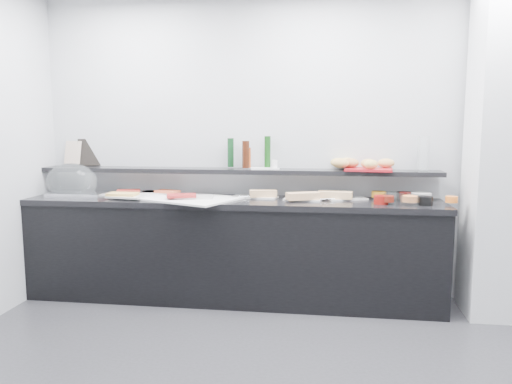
# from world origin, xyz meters

# --- Properties ---
(back_wall) EXTENTS (5.00, 0.02, 2.70)m
(back_wall) POSITION_xyz_m (0.00, 2.00, 1.35)
(back_wall) COLOR #B0B3B7
(back_wall) RESTS_ON ground
(column) EXTENTS (0.50, 0.50, 2.70)m
(column) POSITION_xyz_m (1.50, 1.65, 1.35)
(column) COLOR silver
(column) RESTS_ON ground
(buffet_cabinet) EXTENTS (3.60, 0.60, 0.85)m
(buffet_cabinet) POSITION_xyz_m (-0.70, 1.70, 0.42)
(buffet_cabinet) COLOR black
(buffet_cabinet) RESTS_ON ground
(counter_top) EXTENTS (3.62, 0.62, 0.05)m
(counter_top) POSITION_xyz_m (-0.70, 1.70, 0.88)
(counter_top) COLOR black
(counter_top) RESTS_ON buffet_cabinet
(wall_shelf) EXTENTS (3.60, 0.25, 0.04)m
(wall_shelf) POSITION_xyz_m (-0.70, 1.88, 1.13)
(wall_shelf) COLOR black
(wall_shelf) RESTS_ON back_wall
(cloche_base) EXTENTS (0.51, 0.34, 0.04)m
(cloche_base) POSITION_xyz_m (-2.09, 1.68, 0.92)
(cloche_base) COLOR silver
(cloche_base) RESTS_ON counter_top
(cloche_dome) EXTENTS (0.55, 0.40, 0.34)m
(cloche_dome) POSITION_xyz_m (-2.20, 1.73, 1.03)
(cloche_dome) COLOR white
(cloche_dome) RESTS_ON cloche_base
(linen_runner) EXTENTS (1.35, 1.01, 0.01)m
(linen_runner) POSITION_xyz_m (-1.26, 1.72, 0.91)
(linen_runner) COLOR silver
(linen_runner) RESTS_ON counter_top
(platter_meat_a) EXTENTS (0.30, 0.24, 0.01)m
(platter_meat_a) POSITION_xyz_m (-1.59, 1.85, 0.92)
(platter_meat_a) COLOR white
(platter_meat_a) RESTS_ON linen_runner
(food_meat_a) EXTENTS (0.24, 0.19, 0.02)m
(food_meat_a) POSITION_xyz_m (-1.68, 1.79, 0.94)
(food_meat_a) COLOR maroon
(food_meat_a) RESTS_ON platter_meat_a
(platter_salmon) EXTENTS (0.29, 0.21, 0.01)m
(platter_salmon) POSITION_xyz_m (-1.43, 1.85, 0.92)
(platter_salmon) COLOR silver
(platter_salmon) RESTS_ON linen_runner
(food_salmon) EXTENTS (0.23, 0.18, 0.02)m
(food_salmon) POSITION_xyz_m (-1.31, 1.81, 0.94)
(food_salmon) COLOR #D24C2B
(food_salmon) RESTS_ON platter_salmon
(platter_cheese) EXTENTS (0.35, 0.26, 0.01)m
(platter_cheese) POSITION_xyz_m (-1.60, 1.58, 0.92)
(platter_cheese) COLOR silver
(platter_cheese) RESTS_ON linen_runner
(food_cheese) EXTENTS (0.25, 0.16, 0.02)m
(food_cheese) POSITION_xyz_m (-1.65, 1.58, 0.94)
(food_cheese) COLOR #E5B959
(food_cheese) RESTS_ON platter_cheese
(platter_meat_b) EXTENTS (0.35, 0.26, 0.01)m
(platter_meat_b) POSITION_xyz_m (-1.01, 1.63, 0.92)
(platter_meat_b) COLOR silver
(platter_meat_b) RESTS_ON linen_runner
(food_meat_b) EXTENTS (0.28, 0.22, 0.02)m
(food_meat_b) POSITION_xyz_m (-1.11, 1.56, 0.94)
(food_meat_b) COLOR maroon
(food_meat_b) RESTS_ON platter_meat_b
(sandwich_plate_left) EXTENTS (0.42, 0.23, 0.01)m
(sandwich_plate_left) POSITION_xyz_m (-0.51, 1.80, 0.91)
(sandwich_plate_left) COLOR silver
(sandwich_plate_left) RESTS_ON counter_top
(sandwich_food_left) EXTENTS (0.25, 0.14, 0.06)m
(sandwich_food_left) POSITION_xyz_m (-0.43, 1.77, 0.94)
(sandwich_food_left) COLOR tan
(sandwich_food_left) RESTS_ON sandwich_plate_left
(tongs_left) EXTENTS (0.16, 0.05, 0.01)m
(tongs_left) POSITION_xyz_m (-0.56, 1.74, 0.92)
(tongs_left) COLOR #B7B9BE
(tongs_left) RESTS_ON sandwich_plate_left
(sandwich_plate_mid) EXTENTS (0.33, 0.18, 0.01)m
(sandwich_plate_mid) POSITION_xyz_m (-0.08, 1.71, 0.91)
(sandwich_plate_mid) COLOR white
(sandwich_plate_mid) RESTS_ON counter_top
(sandwich_food_mid) EXTENTS (0.30, 0.20, 0.06)m
(sandwich_food_mid) POSITION_xyz_m (-0.08, 1.66, 0.94)
(sandwich_food_mid) COLOR tan
(sandwich_food_mid) RESTS_ON sandwich_plate_mid
(tongs_mid) EXTENTS (0.14, 0.10, 0.01)m
(tongs_mid) POSITION_xyz_m (-0.16, 1.63, 0.92)
(tongs_mid) COLOR silver
(tongs_mid) RESTS_ON sandwich_plate_mid
(sandwich_plate_right) EXTENTS (0.37, 0.26, 0.01)m
(sandwich_plate_right) POSITION_xyz_m (0.30, 1.80, 0.91)
(sandwich_plate_right) COLOR white
(sandwich_plate_right) RESTS_ON counter_top
(sandwich_food_right) EXTENTS (0.30, 0.14, 0.06)m
(sandwich_food_right) POSITION_xyz_m (0.19, 1.77, 0.94)
(sandwich_food_right) COLOR #E3B177
(sandwich_food_right) RESTS_ON sandwich_plate_right
(tongs_right) EXTENTS (0.15, 0.07, 0.01)m
(tongs_right) POSITION_xyz_m (0.14, 1.69, 0.92)
(tongs_right) COLOR silver
(tongs_right) RESTS_ON sandwich_plate_right
(bowl_glass_fruit) EXTENTS (0.22, 0.22, 0.07)m
(bowl_glass_fruit) POSITION_xyz_m (0.69, 1.80, 0.94)
(bowl_glass_fruit) COLOR white
(bowl_glass_fruit) RESTS_ON counter_top
(fill_glass_fruit) EXTENTS (0.16, 0.16, 0.05)m
(fill_glass_fruit) POSITION_xyz_m (0.57, 1.84, 0.95)
(fill_glass_fruit) COLOR orange
(fill_glass_fruit) RESTS_ON bowl_glass_fruit
(bowl_black_jam) EXTENTS (0.16, 0.16, 0.07)m
(bowl_black_jam) POSITION_xyz_m (0.78, 1.85, 0.94)
(bowl_black_jam) COLOR black
(bowl_black_jam) RESTS_ON counter_top
(fill_black_jam) EXTENTS (0.12, 0.12, 0.05)m
(fill_black_jam) POSITION_xyz_m (0.78, 1.82, 0.95)
(fill_black_jam) COLOR #5F0F0D
(fill_black_jam) RESTS_ON bowl_black_jam
(bowl_glass_cream) EXTENTS (0.20, 0.20, 0.07)m
(bowl_glass_cream) POSITION_xyz_m (0.86, 1.76, 0.94)
(bowl_glass_cream) COLOR white
(bowl_glass_cream) RESTS_ON counter_top
(fill_glass_cream) EXTENTS (0.18, 0.18, 0.05)m
(fill_glass_cream) POSITION_xyz_m (0.91, 1.81, 0.95)
(fill_glass_cream) COLOR silver
(fill_glass_cream) RESTS_ON bowl_glass_cream
(bowl_red_jam) EXTENTS (0.15, 0.15, 0.07)m
(bowl_red_jam) POSITION_xyz_m (0.56, 1.60, 0.94)
(bowl_red_jam) COLOR maroon
(bowl_red_jam) RESTS_ON counter_top
(fill_red_jam) EXTENTS (0.11, 0.11, 0.05)m
(fill_red_jam) POSITION_xyz_m (0.61, 1.58, 0.95)
(fill_red_jam) COLOR #60170D
(fill_red_jam) RESTS_ON bowl_red_jam
(bowl_glass_salmon) EXTENTS (0.16, 0.16, 0.07)m
(bowl_glass_salmon) POSITION_xyz_m (0.78, 1.58, 0.94)
(bowl_glass_salmon) COLOR silver
(bowl_glass_salmon) RESTS_ON counter_top
(fill_glass_salmon) EXTENTS (0.15, 0.15, 0.05)m
(fill_glass_salmon) POSITION_xyz_m (0.79, 1.61, 0.95)
(fill_glass_salmon) COLOR orange
(fill_glass_salmon) RESTS_ON bowl_glass_salmon
(bowl_black_fruit) EXTENTS (0.16, 0.16, 0.07)m
(bowl_black_fruit) POSITION_xyz_m (0.90, 1.60, 0.94)
(bowl_black_fruit) COLOR black
(bowl_black_fruit) RESTS_ON counter_top
(fill_black_fruit) EXTENTS (0.13, 0.13, 0.05)m
(fill_black_fruit) POSITION_xyz_m (1.12, 1.62, 0.95)
(fill_black_fruit) COLOR orange
(fill_black_fruit) RESTS_ON bowl_black_fruit
(framed_print) EXTENTS (0.24, 0.15, 0.26)m
(framed_print) POSITION_xyz_m (-2.13, 2.00, 1.28)
(framed_print) COLOR black
(framed_print) RESTS_ON wall_shelf
(print_art) EXTENTS (0.18, 0.08, 0.22)m
(print_art) POSITION_xyz_m (-2.29, 1.96, 1.28)
(print_art) COLOR #C5A08E
(print_art) RESTS_ON framed_print
(condiment_tray) EXTENTS (0.29, 0.22, 0.01)m
(condiment_tray) POSITION_xyz_m (-0.44, 1.90, 1.16)
(condiment_tray) COLOR white
(condiment_tray) RESTS_ON wall_shelf
(bottle_green_a) EXTENTS (0.06, 0.06, 0.26)m
(bottle_green_a) POSITION_xyz_m (-0.75, 1.93, 1.29)
(bottle_green_a) COLOR #0E3417
(bottle_green_a) RESTS_ON condiment_tray
(bottle_brown) EXTENTS (0.08, 0.08, 0.24)m
(bottle_brown) POSITION_xyz_m (-0.60, 1.83, 1.28)
(bottle_brown) COLOR #351509
(bottle_brown) RESTS_ON condiment_tray
(bottle_green_b) EXTENTS (0.07, 0.07, 0.28)m
(bottle_green_b) POSITION_xyz_m (-0.41, 1.94, 1.30)
(bottle_green_b) COLOR #103E11
(bottle_green_b) RESTS_ON condiment_tray
(bottle_hot) EXTENTS (0.06, 0.06, 0.18)m
(bottle_hot) POSITION_xyz_m (-0.58, 1.86, 1.25)
(bottle_hot) COLOR #A2340B
(bottle_hot) RESTS_ON condiment_tray
(shaker_salt) EXTENTS (0.03, 0.03, 0.07)m
(shaker_salt) POSITION_xyz_m (-0.36, 1.92, 1.20)
(shaker_salt) COLOR white
(shaker_salt) RESTS_ON condiment_tray
(shaker_pepper) EXTENTS (0.04, 0.04, 0.07)m
(shaker_pepper) POSITION_xyz_m (-0.34, 1.88, 1.20)
(shaker_pepper) COLOR white
(shaker_pepper) RESTS_ON condiment_tray
(bread_tray) EXTENTS (0.43, 0.32, 0.02)m
(bread_tray) POSITION_xyz_m (0.47, 1.85, 1.16)
(bread_tray) COLOR maroon
(bread_tray) RESTS_ON wall_shelf
(bread_roll_nw) EXTENTS (0.16, 0.11, 0.08)m
(bread_roll_nw) POSITION_xyz_m (0.22, 1.94, 1.21)
(bread_roll_nw) COLOR tan
(bread_roll_nw) RESTS_ON bread_tray
(bread_roll_n) EXTENTS (0.17, 0.14, 0.08)m
(bread_roll_n) POSITION_xyz_m (0.30, 1.99, 1.21)
(bread_roll_n) COLOR #D7B052
(bread_roll_n) RESTS_ON bread_tray
(bread_roll_ne) EXTENTS (0.15, 0.09, 0.08)m
(bread_roll_ne) POSITION_xyz_m (0.63, 1.92, 1.21)
(bread_roll_ne) COLOR tan
(bread_roll_ne) RESTS_ON bread_tray
(bread_roll_sw) EXTENTS (0.16, 0.11, 0.08)m
(bread_roll_sw) POSITION_xyz_m (0.23, 1.85, 1.21)
(bread_roll_sw) COLOR tan
(bread_roll_sw) RESTS_ON bread_tray
(bread_roll_s) EXTENTS (0.15, 0.12, 0.08)m
(bread_roll_s) POSITION_xyz_m (0.49, 1.77, 1.21)
(bread_roll_s) COLOR #D6A851
(bread_roll_s) RESTS_ON bread_tray
(bread_roll_se) EXTENTS (0.13, 0.09, 0.08)m
(bread_roll_se) POSITION_xyz_m (0.47, 1.86, 1.21)
(bread_roll_se) COLOR tan
(bread_roll_se) RESTS_ON bread_tray
(bread_roll_midw) EXTENTS (0.17, 0.14, 0.08)m
(bread_roll_midw) POSITION_xyz_m (0.32, 1.91, 1.21)
(bread_roll_midw) COLOR #B07643
(bread_roll_midw) RESTS_ON bread_tray
(carafe) EXTENTS (0.10, 0.10, 0.30)m
(carafe) POSITION_xyz_m (0.93, 1.87, 1.30)
(carafe) COLOR white
(carafe) RESTS_ON wall_shelf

